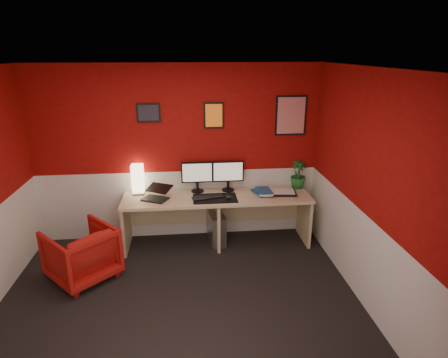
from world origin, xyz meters
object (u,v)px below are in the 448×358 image
zen_tray (283,193)px  potted_plant (298,175)px  laptop (155,192)px  armchair (82,253)px  desk (217,220)px  monitor_left (197,172)px  pc_tower (216,228)px  shoji_lamp (138,180)px  monitor_right (228,171)px

zen_tray → potted_plant: 0.40m
laptop → armchair: size_ratio=0.46×
desk → monitor_left: monitor_left is taller
potted_plant → pc_tower: size_ratio=0.91×
desk → shoji_lamp: (-1.09, 0.23, 0.56)m
laptop → monitor_right: bearing=42.1°
desk → pc_tower: desk is taller
laptop → zen_tray: (1.78, 0.03, -0.09)m
shoji_lamp → desk: bearing=-11.7°
laptop → monitor_right: size_ratio=0.57×
monitor_left → potted_plant: monitor_left is taller
laptop → pc_tower: 1.04m
pc_tower → monitor_right: bearing=35.6°
shoji_lamp → monitor_left: 0.84m
monitor_left → potted_plant: 1.47m
zen_tray → laptop: bearing=-178.9°
shoji_lamp → pc_tower: shoji_lamp is taller
shoji_lamp → pc_tower: bearing=-9.6°
shoji_lamp → zen_tray: (2.03, -0.23, -0.18)m
laptop → shoji_lamp: bearing=161.4°
desk → potted_plant: size_ratio=6.38×
desk → zen_tray: size_ratio=7.43×
desk → laptop: 0.97m
monitor_right → potted_plant: 1.03m
laptop → potted_plant: 2.07m
monitor_left → zen_tray: (1.20, -0.22, -0.28)m
potted_plant → pc_tower: 1.42m
monitor_left → monitor_right: size_ratio=1.00×
armchair → monitor_right: bearing=162.8°
monitor_left → monitor_right: same height
armchair → desk: bearing=159.2°
shoji_lamp → zen_tray: shoji_lamp is taller
monitor_left → zen_tray: size_ratio=1.66×
zen_tray → potted_plant: potted_plant is taller
monitor_left → zen_tray: 1.25m
shoji_lamp → pc_tower: (1.08, -0.18, -0.70)m
desk → shoji_lamp: 1.25m
shoji_lamp → monitor_right: 1.27m
shoji_lamp → monitor_left: (0.83, -0.01, 0.09)m
desk → potted_plant: (1.21, 0.23, 0.57)m
desk → shoji_lamp: bearing=168.3°
armchair → zen_tray: bearing=151.6°
laptop → monitor_left: monitor_left is taller
potted_plant → shoji_lamp: bearing=180.0°
potted_plant → armchair: 3.11m
monitor_right → pc_tower: size_ratio=1.29×
monitor_right → potted_plant: size_ratio=1.42×
monitor_left → shoji_lamp: bearing=179.2°
shoji_lamp → potted_plant: size_ratio=0.98×
zen_tray → pc_tower: 1.08m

